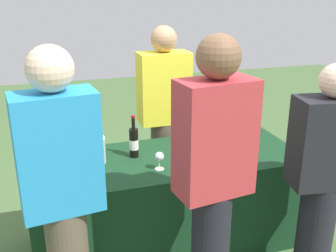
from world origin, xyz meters
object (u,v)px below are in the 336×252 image
object	(u,v)px
wine_bottle_1	(134,142)
guest_1	(213,178)
wine_bottle_3	(214,130)
wine_glass_2	(252,148)
wine_glass_0	(159,157)
wine_bottle_5	(246,128)
wine_bottle_4	(231,130)
wine_bottle_2	(207,133)
guest_0	(62,194)
guest_2	(323,176)
wine_glass_1	(209,143)
wine_bottle_0	(65,147)
server_pouring	(164,114)
ice_bucket	(89,151)

from	to	relation	value
wine_bottle_1	guest_1	size ratio (longest dim) A/B	0.19
wine_bottle_3	wine_glass_2	world-z (taller)	wine_bottle_3
wine_glass_2	wine_glass_0	bearing A→B (deg)	177.04
wine_bottle_3	wine_bottle_5	world-z (taller)	wine_bottle_5
wine_bottle_4	guest_1	xyz separation A→B (m)	(-0.55, -0.90, 0.09)
wine_bottle_2	guest_0	distance (m)	1.42
guest_0	guest_2	xyz separation A→B (m)	(1.60, -0.04, -0.11)
wine_bottle_5	guest_0	world-z (taller)	guest_0
wine_glass_1	guest_1	bearing A→B (deg)	-111.21
guest_0	wine_glass_1	bearing A→B (deg)	22.53
wine_glass_1	wine_bottle_2	bearing A→B (deg)	71.71
wine_bottle_0	wine_bottle_1	distance (m)	0.51
wine_bottle_0	wine_bottle_1	size ratio (longest dim) A/B	0.94
wine_bottle_3	wine_bottle_5	xyz separation A→B (m)	(0.25, -0.07, 0.01)
wine_bottle_0	wine_bottle_2	distance (m)	1.10
guest_1	wine_glass_0	bearing A→B (deg)	94.64
server_pouring	guest_1	xyz separation A→B (m)	(-0.13, -1.38, 0.06)
wine_bottle_4	wine_glass_2	distance (m)	0.32
wine_glass_2	guest_1	bearing A→B (deg)	-134.24
guest_0	wine_glass_2	bearing A→B (deg)	11.82
wine_bottle_0	ice_bucket	world-z (taller)	wine_bottle_0
wine_bottle_3	wine_bottle_0	bearing A→B (deg)	-179.72
guest_2	wine_bottle_2	bearing A→B (deg)	126.29
wine_bottle_2	ice_bucket	distance (m)	0.94
wine_glass_2	wine_bottle_5	bearing A→B (deg)	69.70
wine_bottle_3	guest_2	bearing A→B (deg)	-68.88
wine_bottle_3	wine_bottle_4	size ratio (longest dim) A/B	0.95
wine_bottle_3	guest_1	distance (m)	1.07
wine_glass_2	server_pouring	bearing A→B (deg)	118.65
wine_bottle_4	wine_glass_1	bearing A→B (deg)	-147.42
guest_0	ice_bucket	bearing A→B (deg)	66.62
server_pouring	wine_glass_2	bearing A→B (deg)	118.20
guest_1	wine_glass_1	bearing A→B (deg)	60.81
wine_bottle_2	wine_glass_2	size ratio (longest dim) A/B	2.38
wine_bottle_4	ice_bucket	size ratio (longest dim) A/B	1.35
wine_bottle_5	wine_glass_2	distance (m)	0.34
wine_bottle_5	server_pouring	bearing A→B (deg)	139.24
wine_bottle_0	wine_bottle_5	size ratio (longest dim) A/B	0.91
wine_glass_1	guest_0	xyz separation A→B (m)	(-1.10, -0.63, 0.09)
wine_bottle_2	wine_bottle_3	size ratio (longest dim) A/B	0.99
wine_glass_2	guest_0	xyz separation A→B (m)	(-1.38, -0.48, 0.10)
wine_glass_1	guest_1	world-z (taller)	guest_1
wine_bottle_5	wine_glass_1	xyz separation A→B (m)	(-0.40, -0.17, -0.02)
wine_bottle_5	server_pouring	xyz separation A→B (m)	(-0.56, 0.48, 0.02)
server_pouring	wine_bottle_2	bearing A→B (deg)	114.46
wine_bottle_3	wine_glass_1	xyz separation A→B (m)	(-0.15, -0.24, -0.01)
wine_bottle_3	server_pouring	size ratio (longest dim) A/B	0.18
wine_bottle_3	server_pouring	distance (m)	0.51
wine_bottle_4	wine_glass_2	size ratio (longest dim) A/B	2.54
wine_bottle_3	wine_glass_2	distance (m)	0.41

